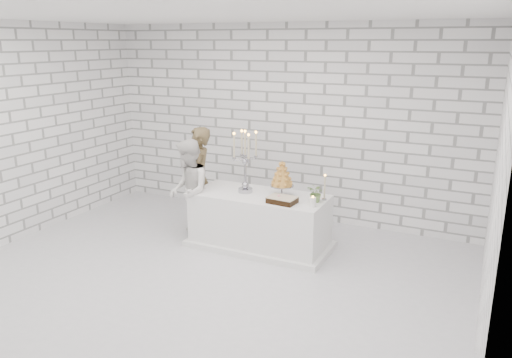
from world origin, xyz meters
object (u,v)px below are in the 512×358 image
(cake_table, at_px, (260,221))
(groom, at_px, (199,180))
(candelabra, at_px, (245,162))
(croquembouche, at_px, (282,178))
(bride, at_px, (189,192))

(cake_table, xyz_separation_m, groom, (-1.07, 0.19, 0.40))
(groom, relative_size, candelabra, 1.82)
(groom, distance_m, candelabra, 0.95)
(cake_table, bearing_deg, croquembouche, 10.09)
(cake_table, relative_size, candelabra, 2.11)
(cake_table, height_order, bride, bride)
(bride, relative_size, candelabra, 1.70)
(cake_table, bearing_deg, candelabra, 177.01)
(cake_table, height_order, candelabra, candelabra)
(groom, bearing_deg, cake_table, 53.73)
(bride, bearing_deg, croquembouche, 72.64)
(groom, height_order, croquembouche, groom)
(cake_table, relative_size, groom, 1.16)
(groom, xyz_separation_m, candelabra, (0.84, -0.17, 0.40))
(groom, xyz_separation_m, croquembouche, (1.36, -0.13, 0.22))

